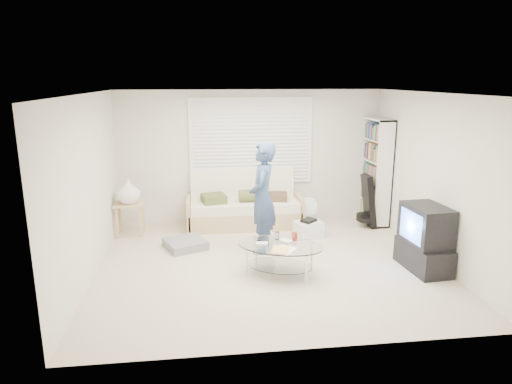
{
  "coord_description": "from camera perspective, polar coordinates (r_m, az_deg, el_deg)",
  "views": [
    {
      "loc": [
        -0.97,
        -6.3,
        2.71
      ],
      "look_at": [
        -0.15,
        0.3,
        1.04
      ],
      "focal_mm": 32.0,
      "sensor_mm": 36.0,
      "label": 1
    }
  ],
  "objects": [
    {
      "name": "window_blinds",
      "position": [
        8.64,
        -0.6,
        6.38
      ],
      "size": [
        2.32,
        0.08,
        1.62
      ],
      "color": "silver",
      "rests_on": "ground"
    },
    {
      "name": "grey_floor_pillow",
      "position": [
        7.6,
        -8.8,
        -6.42
      ],
      "size": [
        0.78,
        0.78,
        0.14
      ],
      "primitive_type": "cube",
      "rotation": [
        0.0,
        0.0,
        0.4
      ],
      "color": "slate",
      "rests_on": "ground"
    },
    {
      "name": "room_shell",
      "position": [
        6.93,
        1.02,
        5.14
      ],
      "size": [
        5.02,
        4.52,
        2.51
      ],
      "color": "silver",
      "rests_on": "ground"
    },
    {
      "name": "coffee_table",
      "position": [
        6.45,
        3.0,
        -7.31
      ],
      "size": [
        1.4,
        1.17,
        0.57
      ],
      "color": "silver",
      "rests_on": "ground"
    },
    {
      "name": "bookshelf",
      "position": [
        8.9,
        14.76,
        2.5
      ],
      "size": [
        0.31,
        0.84,
        1.98
      ],
      "color": "white",
      "rests_on": "ground"
    },
    {
      "name": "side_table",
      "position": [
        8.23,
        -15.64,
        -0.21
      ],
      "size": [
        0.51,
        0.41,
        1.01
      ],
      "color": "tan",
      "rests_on": "ground"
    },
    {
      "name": "ground",
      "position": [
        6.93,
        1.53,
        -8.92
      ],
      "size": [
        5.0,
        5.0,
        0.0
      ],
      "primitive_type": "plane",
      "color": "beige",
      "rests_on": "ground"
    },
    {
      "name": "tv_unit",
      "position": [
        7.0,
        20.34,
        -5.52
      ],
      "size": [
        0.55,
        0.91,
        0.95
      ],
      "color": "black",
      "rests_on": "ground"
    },
    {
      "name": "standing_person",
      "position": [
        7.14,
        0.8,
        -0.75
      ],
      "size": [
        0.56,
        0.72,
        1.76
      ],
      "primitive_type": "imported",
      "rotation": [
        0.0,
        0.0,
        -1.81
      ],
      "color": "navy",
      "rests_on": "ground"
    },
    {
      "name": "guitar_case",
      "position": [
        8.67,
        13.82,
        -1.55
      ],
      "size": [
        0.35,
        0.36,
        0.98
      ],
      "color": "black",
      "rests_on": "ground"
    },
    {
      "name": "storage_bin",
      "position": [
        8.04,
        6.57,
        -4.59
      ],
      "size": [
        0.53,
        0.43,
        0.32
      ],
      "color": "white",
      "rests_on": "ground"
    },
    {
      "name": "floor_fan",
      "position": [
        8.52,
        6.44,
        -2.19
      ],
      "size": [
        0.36,
        0.23,
        0.57
      ],
      "color": "white",
      "rests_on": "ground"
    },
    {
      "name": "futon_sofa",
      "position": [
        8.55,
        -1.51,
        -2.0
      ],
      "size": [
        2.12,
        0.85,
        1.03
      ],
      "color": "tan",
      "rests_on": "ground"
    }
  ]
}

